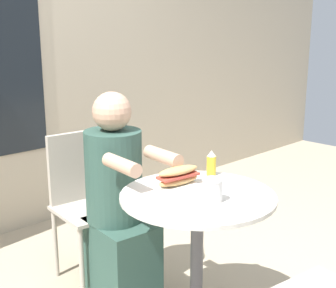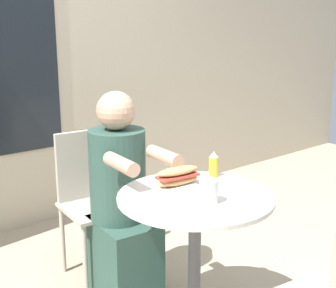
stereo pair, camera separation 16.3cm
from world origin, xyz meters
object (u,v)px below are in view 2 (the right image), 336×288
at_px(cafe_table, 195,234).
at_px(seated_diner, 121,209).
at_px(diner_chair, 91,190).
at_px(condiment_bottle, 214,164).
at_px(drink_cup, 209,191).
at_px(sandwich_on_plate, 178,177).

xyz_separation_m(cafe_table, seated_diner, (-0.06, 0.53, -0.03)).
bearing_deg(diner_chair, condiment_bottle, 117.77).
xyz_separation_m(seated_diner, condiment_bottle, (0.31, -0.39, 0.29)).
height_order(diner_chair, drink_cup, diner_chair).
bearing_deg(cafe_table, sandwich_on_plate, 84.19).
bearing_deg(drink_cup, condiment_bottle, 41.89).
distance_m(diner_chair, condiment_bottle, 0.83).
bearing_deg(sandwich_on_plate, seated_diner, 100.18).
height_order(seated_diner, condiment_bottle, seated_diner).
relative_size(seated_diner, sandwich_on_plate, 4.92).
xyz_separation_m(cafe_table, diner_chair, (-0.04, 0.87, -0.01)).
relative_size(seated_diner, drink_cup, 10.90).
relative_size(cafe_table, sandwich_on_plate, 3.12).
distance_m(sandwich_on_plate, condiment_bottle, 0.24).
relative_size(diner_chair, sandwich_on_plate, 3.72).
bearing_deg(diner_chair, cafe_table, 98.57).
distance_m(seated_diner, condiment_bottle, 0.57).
height_order(cafe_table, seated_diner, seated_diner).
bearing_deg(seated_diner, condiment_bottle, 134.20).
distance_m(seated_diner, sandwich_on_plate, 0.47).
height_order(cafe_table, diner_chair, diner_chair).
bearing_deg(cafe_table, condiment_bottle, 28.86).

